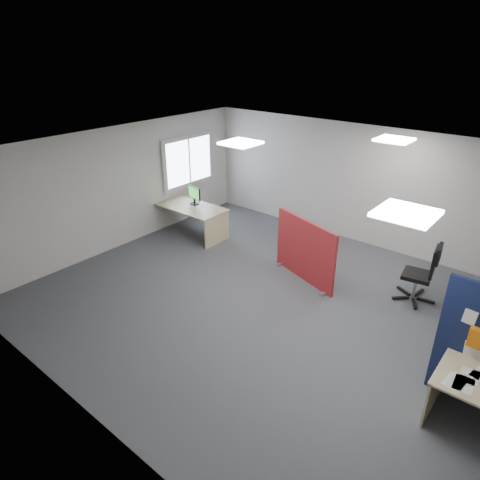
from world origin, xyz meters
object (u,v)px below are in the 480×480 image
Objects in this scene: monitor_second at (194,195)px; office_chair at (425,270)px; red_divider at (305,251)px; second_desk at (192,212)px.

monitor_second reaches higher than office_chair.
monitor_second is 0.42× the size of office_chair.
red_divider is 3.31m from monitor_second.
red_divider is at bearing 8.08° from monitor_second.
second_desk is (-3.25, 0.14, -0.05)m from red_divider.
red_divider is 3.32× the size of monitor_second.
red_divider is at bearing -2.54° from second_desk.
office_chair is (2.08, 0.65, 0.03)m from red_divider.
second_desk is at bearing -164.15° from red_divider.
second_desk is 3.64× the size of monitor_second.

